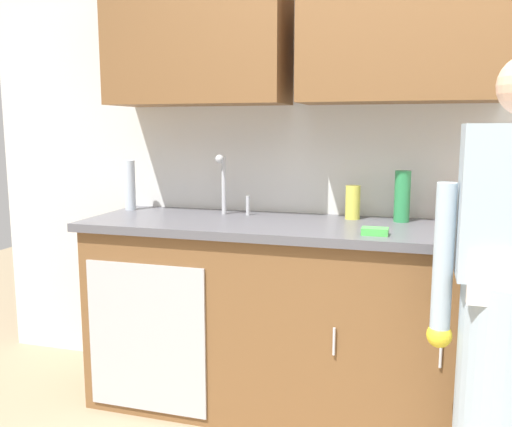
{
  "coord_description": "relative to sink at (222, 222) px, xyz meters",
  "views": [
    {
      "loc": [
        0.04,
        -1.81,
        1.39
      ],
      "look_at": [
        -0.66,
        0.55,
        1.0
      ],
      "focal_mm": 38.47,
      "sensor_mm": 36.0,
      "label": 1
    }
  ],
  "objects": [
    {
      "name": "bottle_soap",
      "position": [
        0.62,
        0.18,
        0.1
      ],
      "size": [
        0.07,
        0.07,
        0.17
      ],
      "primitive_type": "cylinder",
      "color": "#D8D14C",
      "rests_on": "countertop"
    },
    {
      "name": "bottle_water_short",
      "position": [
        1.09,
        0.2,
        0.1
      ],
      "size": [
        0.08,
        0.08,
        0.17
      ],
      "primitive_type": "cylinder",
      "color": "#E05933",
      "rests_on": "countertop"
    },
    {
      "name": "bottle_water_tall",
      "position": [
        -0.58,
        0.14,
        0.15
      ],
      "size": [
        0.06,
        0.06,
        0.27
      ],
      "primitive_type": "cylinder",
      "color": "silver",
      "rests_on": "countertop"
    },
    {
      "name": "bottle_dish_liquid",
      "position": [
        0.86,
        0.16,
        0.14
      ],
      "size": [
        0.07,
        0.07,
        0.24
      ],
      "primitive_type": "cylinder",
      "color": "#2D8C4C",
      "rests_on": "countertop"
    },
    {
      "name": "person_at_sink",
      "position": [
        1.25,
        -0.55,
        -0.23
      ],
      "size": [
        0.55,
        0.34,
        1.62
      ],
      "color": "white",
      "rests_on": "ground"
    },
    {
      "name": "sink",
      "position": [
        0.0,
        0.0,
        0.0
      ],
      "size": [
        0.5,
        0.36,
        0.35
      ],
      "color": "#B7BABF",
      "rests_on": "counter_cabinet"
    },
    {
      "name": "counter_cabinet",
      "position": [
        0.33,
        -0.01,
        -0.48
      ],
      "size": [
        1.9,
        0.62,
        0.9
      ],
      "color": "brown",
      "rests_on": "ground"
    },
    {
      "name": "sponge",
      "position": [
        0.76,
        -0.2,
        0.03
      ],
      "size": [
        0.11,
        0.07,
        0.03
      ],
      "primitive_type": "cube",
      "color": "#4CBF4C",
      "rests_on": "countertop"
    },
    {
      "name": "cup_by_sink",
      "position": [
        1.15,
        -0.01,
        0.06
      ],
      "size": [
        0.08,
        0.08,
        0.08
      ],
      "primitive_type": "cylinder",
      "color": "#B24C47",
      "rests_on": "countertop"
    },
    {
      "name": "kitchen_wall_with_uppers",
      "position": [
        0.74,
        0.29,
        0.55
      ],
      "size": [
        4.8,
        0.44,
        2.7
      ],
      "color": "silver",
      "rests_on": "ground"
    },
    {
      "name": "countertop",
      "position": [
        0.33,
        -0.01,
        -0.01
      ],
      "size": [
        1.96,
        0.66,
        0.04
      ],
      "primitive_type": "cube",
      "color": "#595960",
      "rests_on": "counter_cabinet"
    }
  ]
}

